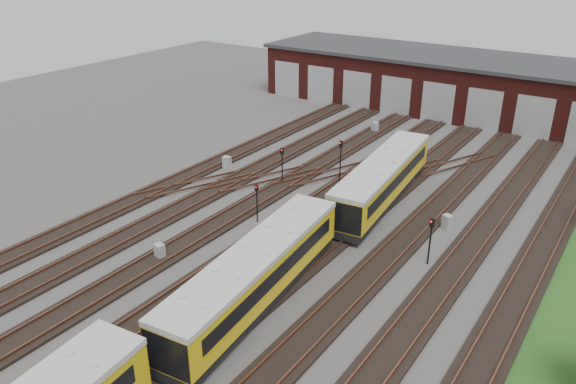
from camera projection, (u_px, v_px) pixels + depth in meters
The scene contains 13 objects.
ground at pixel (272, 260), 35.76m from camera, with size 120.00×120.00×0.00m, color #423F3D.
track_network at pixel (275, 254), 36.25m from camera, with size 30.40×70.00×0.33m.
maintenance_shed at pixel (474, 86), 64.54m from camera, with size 51.00×12.50×6.35m.
metro_train at pixel (256, 275), 30.71m from camera, with size 4.26×47.38×3.14m.
signal_mast_0 at pixel (282, 161), 45.86m from camera, with size 0.30×0.29×3.22m.
signal_mast_1 at pixel (257, 198), 39.84m from camera, with size 0.27×0.25×2.93m.
signal_mast_2 at pixel (341, 156), 46.09m from camera, with size 0.31×0.29×3.71m.
signal_mast_3 at pixel (431, 235), 34.53m from camera, with size 0.32×0.31×3.19m.
relay_cabinet_0 at pixel (227, 162), 49.78m from camera, with size 0.65×0.54×1.09m, color #A5A9AB.
relay_cabinet_1 at pixel (375, 127), 59.07m from camera, with size 0.65×0.55×1.09m, color #A5A9AB.
relay_cabinet_2 at pixel (160, 252), 35.75m from camera, with size 0.62×0.52×1.03m, color #A5A9AB.
relay_cabinet_3 at pixel (411, 148), 53.30m from camera, with size 0.61×0.51×1.02m, color #A5A9AB.
relay_cabinet_4 at pixel (447, 222), 39.46m from camera, with size 0.63×0.52×1.04m, color #A5A9AB.
Camera 1 is at (18.10, -24.86, 18.80)m, focal length 35.00 mm.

